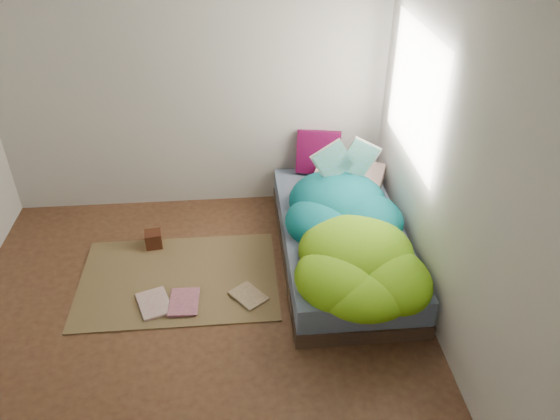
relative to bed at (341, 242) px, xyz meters
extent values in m
cube|color=#49291C|center=(-1.22, -0.72, -0.17)|extent=(3.50, 3.50, 0.00)
cube|color=beige|center=(-1.22, 1.03, 1.13)|extent=(3.50, 0.04, 2.60)
cube|color=beige|center=(0.53, -0.72, 1.13)|extent=(0.04, 3.50, 2.60)
cube|color=white|center=(0.52, 0.18, 1.23)|extent=(0.01, 1.00, 1.20)
cube|color=#3B2C20|center=(0.00, 0.00, -0.11)|extent=(1.00, 2.00, 0.12)
cube|color=#4A5C77|center=(0.00, 0.00, 0.06)|extent=(0.98, 1.96, 0.22)
cube|color=brown|center=(-1.37, -0.17, -0.16)|extent=(1.60, 1.10, 0.01)
cube|color=beige|center=(0.17, 0.66, 0.24)|extent=(0.71, 0.59, 0.14)
cube|color=#48042C|center=(-0.08, 0.92, 0.37)|extent=(0.42, 0.22, 0.41)
cube|color=#381A0C|center=(-1.61, 0.29, -0.09)|extent=(0.16, 0.16, 0.14)
imported|color=beige|center=(-1.64, -0.51, -0.14)|extent=(0.32, 0.37, 0.02)
imported|color=#C4717F|center=(-1.42, -0.47, -0.14)|extent=(0.24, 0.31, 0.03)
imported|color=tan|center=(-0.89, -0.50, -0.15)|extent=(0.32, 0.34, 0.02)
camera|label=1|loc=(-0.84, -3.63, 2.78)|focal=35.00mm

